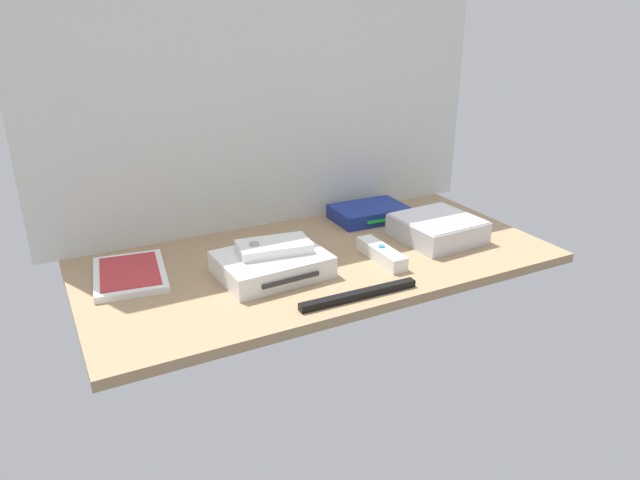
# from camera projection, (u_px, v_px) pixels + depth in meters

# --- Properties ---
(ground_plane) EXTENTS (1.00, 0.48, 0.02)m
(ground_plane) POSITION_uv_depth(u_px,v_px,m) (320.00, 261.00, 1.26)
(ground_plane) COLOR #9E7F5B
(ground_plane) RESTS_ON ground
(back_wall) EXTENTS (1.10, 0.01, 0.64)m
(back_wall) POSITION_uv_depth(u_px,v_px,m) (270.00, 91.00, 1.33)
(back_wall) COLOR silver
(back_wall) RESTS_ON ground
(game_console) EXTENTS (0.22, 0.17, 0.04)m
(game_console) POSITION_uv_depth(u_px,v_px,m) (272.00, 264.00, 1.17)
(game_console) COLOR white
(game_console) RESTS_ON ground_plane
(mini_computer) EXTENTS (0.18, 0.18, 0.05)m
(mini_computer) POSITION_uv_depth(u_px,v_px,m) (437.00, 228.00, 1.34)
(mini_computer) COLOR silver
(mini_computer) RESTS_ON ground_plane
(game_case) EXTENTS (0.16, 0.21, 0.02)m
(game_case) POSITION_uv_depth(u_px,v_px,m) (130.00, 274.00, 1.16)
(game_case) COLOR white
(game_case) RESTS_ON ground_plane
(network_router) EXTENTS (0.18, 0.13, 0.03)m
(network_router) POSITION_uv_depth(u_px,v_px,m) (369.00, 213.00, 1.47)
(network_router) COLOR navy
(network_router) RESTS_ON ground_plane
(remote_wand) EXTENTS (0.04, 0.15, 0.03)m
(remote_wand) POSITION_uv_depth(u_px,v_px,m) (381.00, 254.00, 1.23)
(remote_wand) COLOR white
(remote_wand) RESTS_ON ground_plane
(remote_classic_pad) EXTENTS (0.15, 0.10, 0.02)m
(remote_classic_pad) POSITION_uv_depth(u_px,v_px,m) (274.00, 247.00, 1.17)
(remote_classic_pad) COLOR white
(remote_classic_pad) RESTS_ON game_console
(sensor_bar) EXTENTS (0.24, 0.02, 0.01)m
(sensor_bar) POSITION_uv_depth(u_px,v_px,m) (359.00, 295.00, 1.08)
(sensor_bar) COLOR black
(sensor_bar) RESTS_ON ground_plane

